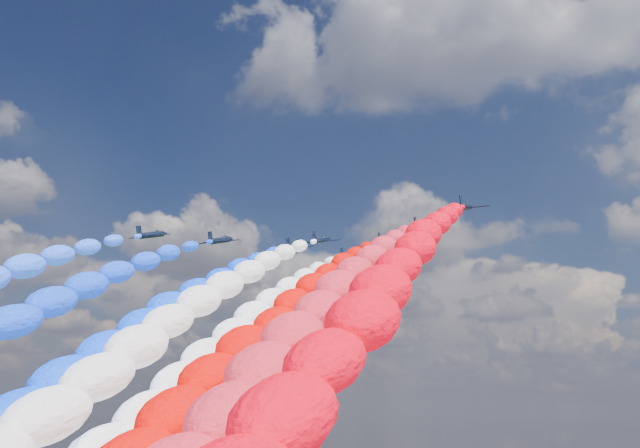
% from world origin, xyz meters
% --- Properties ---
extents(jet_0, '(8.91, 11.78, 5.40)m').
position_xyz_m(jet_0, '(-31.99, -6.69, 91.50)').
color(jet_0, black).
extents(jet_1, '(8.73, 11.65, 5.40)m').
position_xyz_m(jet_1, '(-21.31, 2.36, 91.50)').
color(jet_1, black).
extents(trail_1, '(7.11, 103.17, 53.05)m').
position_xyz_m(trail_1, '(-21.31, -50.18, 67.24)').
color(trail_1, blue).
extents(jet_2, '(8.97, 11.82, 5.40)m').
position_xyz_m(jet_2, '(-8.74, 13.15, 91.50)').
color(jet_2, black).
extents(trail_2, '(7.11, 103.17, 53.05)m').
position_xyz_m(trail_2, '(-8.74, -39.39, 67.24)').
color(trail_2, '#0A40FF').
extents(jet_3, '(8.49, 11.48, 5.40)m').
position_xyz_m(jet_3, '(-1.63, 9.20, 91.50)').
color(jet_3, black).
extents(trail_3, '(7.11, 103.17, 53.05)m').
position_xyz_m(trail_3, '(-1.63, -43.34, 67.24)').
color(trail_3, white).
extents(jet_4, '(8.51, 11.50, 5.40)m').
position_xyz_m(jet_4, '(-1.29, 25.85, 91.50)').
color(jet_4, black).
extents(trail_4, '(7.11, 103.17, 53.05)m').
position_xyz_m(trail_4, '(-1.29, -26.70, 67.24)').
color(trail_4, white).
extents(jet_5, '(8.98, 11.83, 5.40)m').
position_xyz_m(jet_5, '(9.92, 15.01, 91.50)').
color(jet_5, black).
extents(trail_5, '(7.11, 103.17, 53.05)m').
position_xyz_m(trail_5, '(9.92, -37.53, 67.24)').
color(trail_5, '#DC0602').
extents(jet_6, '(8.41, 11.43, 5.40)m').
position_xyz_m(jet_6, '(19.78, 5.24, 91.50)').
color(jet_6, black).
extents(trail_6, '(7.11, 103.17, 53.05)m').
position_xyz_m(trail_6, '(19.78, -47.30, 67.24)').
color(trail_6, red).
extents(jet_7, '(8.74, 11.66, 5.40)m').
position_xyz_m(jet_7, '(30.42, -6.12, 91.50)').
color(jet_7, black).
extents(trail_7, '(7.11, 103.17, 53.05)m').
position_xyz_m(trail_7, '(30.42, -58.66, 67.24)').
color(trail_7, red).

